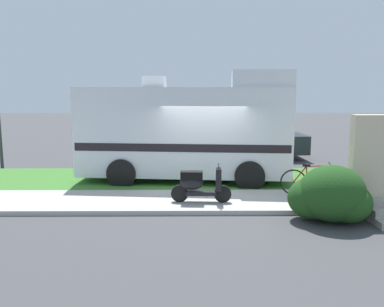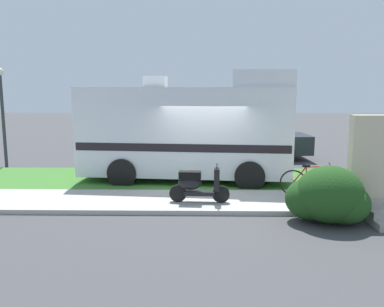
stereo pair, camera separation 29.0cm
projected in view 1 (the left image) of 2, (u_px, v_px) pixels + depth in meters
ground_plane at (204, 192)px, 11.65m from camera, size 80.00×80.00×0.00m
sidewalk at (205, 202)px, 10.45m from camera, size 24.00×2.00×0.12m
grass_strip at (202, 179)px, 13.12m from camera, size 24.00×3.40×0.08m
motorhome_rv at (188, 129)px, 12.97m from camera, size 6.81×3.18×3.54m
scooter at (199, 185)px, 10.13m from camera, size 1.54×0.50×0.97m
bicycle at (313, 182)px, 10.74m from camera, size 1.69×0.54×0.91m
pickup_truck_near at (225, 136)px, 17.06m from camera, size 5.75×2.36×1.86m
bush_by_porch at (330, 196)px, 8.92m from camera, size 1.81×1.35×1.28m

